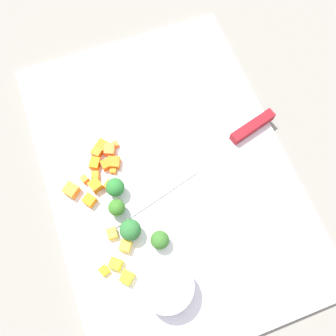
% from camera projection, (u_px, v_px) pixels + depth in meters
% --- Properties ---
extents(ground_plane, '(4.00, 4.00, 0.00)m').
position_uv_depth(ground_plane, '(168.00, 173.00, 0.58)').
color(ground_plane, gray).
extents(cutting_board, '(0.52, 0.37, 0.01)m').
position_uv_depth(cutting_board, '(168.00, 172.00, 0.57)').
color(cutting_board, white).
rests_on(cutting_board, ground_plane).
extents(prep_bowl, '(0.07, 0.07, 0.04)m').
position_uv_depth(prep_bowl, '(167.00, 287.00, 0.49)').
color(prep_bowl, '#BEB6BF').
rests_on(prep_bowl, cutting_board).
extents(chef_knife, '(0.10, 0.30, 0.02)m').
position_uv_depth(chef_knife, '(223.00, 146.00, 0.57)').
color(chef_knife, silver).
rests_on(chef_knife, cutting_board).
extents(carrot_dice_0, '(0.02, 0.02, 0.01)m').
position_uv_depth(carrot_dice_0, '(110.00, 150.00, 0.57)').
color(carrot_dice_0, orange).
rests_on(carrot_dice_0, cutting_board).
extents(carrot_dice_1, '(0.03, 0.03, 0.02)m').
position_uv_depth(carrot_dice_1, '(71.00, 190.00, 0.55)').
color(carrot_dice_1, orange).
rests_on(carrot_dice_1, cutting_board).
extents(carrot_dice_2, '(0.01, 0.01, 0.01)m').
position_uv_depth(carrot_dice_2, '(85.00, 179.00, 0.56)').
color(carrot_dice_2, orange).
rests_on(carrot_dice_2, cutting_board).
extents(carrot_dice_3, '(0.01, 0.01, 0.01)m').
position_uv_depth(carrot_dice_3, '(115.00, 145.00, 0.58)').
color(carrot_dice_3, orange).
rests_on(carrot_dice_3, cutting_board).
extents(carrot_dice_4, '(0.01, 0.01, 0.01)m').
position_uv_depth(carrot_dice_4, '(113.00, 170.00, 0.56)').
color(carrot_dice_4, orange).
rests_on(carrot_dice_4, cutting_board).
extents(carrot_dice_5, '(0.02, 0.02, 0.01)m').
position_uv_depth(carrot_dice_5, '(103.00, 146.00, 0.57)').
color(carrot_dice_5, orange).
rests_on(carrot_dice_5, cutting_board).
extents(carrot_dice_6, '(0.02, 0.02, 0.02)m').
position_uv_depth(carrot_dice_6, '(96.00, 185.00, 0.55)').
color(carrot_dice_6, orange).
rests_on(carrot_dice_6, cutting_board).
extents(carrot_dice_7, '(0.02, 0.02, 0.01)m').
position_uv_depth(carrot_dice_7, '(90.00, 200.00, 0.54)').
color(carrot_dice_7, orange).
rests_on(carrot_dice_7, cutting_board).
extents(carrot_dice_8, '(0.02, 0.02, 0.01)m').
position_uv_depth(carrot_dice_8, '(97.00, 152.00, 0.57)').
color(carrot_dice_8, orange).
rests_on(carrot_dice_8, cutting_board).
extents(carrot_dice_9, '(0.02, 0.02, 0.01)m').
position_uv_depth(carrot_dice_9, '(106.00, 165.00, 0.56)').
color(carrot_dice_9, orange).
rests_on(carrot_dice_9, cutting_board).
extents(carrot_dice_10, '(0.02, 0.02, 0.01)m').
position_uv_depth(carrot_dice_10, '(95.00, 163.00, 0.56)').
color(carrot_dice_10, orange).
rests_on(carrot_dice_10, cutting_board).
extents(carrot_dice_11, '(0.02, 0.02, 0.01)m').
position_uv_depth(carrot_dice_11, '(109.00, 186.00, 0.55)').
color(carrot_dice_11, orange).
rests_on(carrot_dice_11, cutting_board).
extents(carrot_dice_12, '(0.02, 0.02, 0.01)m').
position_uv_depth(carrot_dice_12, '(114.00, 163.00, 0.56)').
color(carrot_dice_12, orange).
rests_on(carrot_dice_12, cutting_board).
extents(carrot_dice_13, '(0.01, 0.01, 0.01)m').
position_uv_depth(carrot_dice_13, '(95.00, 176.00, 0.56)').
color(carrot_dice_13, orange).
rests_on(carrot_dice_13, cutting_board).
extents(pepper_dice_0, '(0.02, 0.02, 0.02)m').
position_uv_depth(pepper_dice_0, '(116.00, 264.00, 0.51)').
color(pepper_dice_0, yellow).
rests_on(pepper_dice_0, cutting_board).
extents(pepper_dice_1, '(0.02, 0.02, 0.01)m').
position_uv_depth(pepper_dice_1, '(104.00, 271.00, 0.51)').
color(pepper_dice_1, yellow).
rests_on(pepper_dice_1, cutting_board).
extents(pepper_dice_2, '(0.02, 0.02, 0.01)m').
position_uv_depth(pepper_dice_2, '(127.00, 277.00, 0.51)').
color(pepper_dice_2, yellow).
rests_on(pepper_dice_2, cutting_board).
extents(pepper_dice_3, '(0.02, 0.01, 0.01)m').
position_uv_depth(pepper_dice_3, '(112.00, 233.00, 0.53)').
color(pepper_dice_3, yellow).
rests_on(pepper_dice_3, cutting_board).
extents(pepper_dice_4, '(0.02, 0.02, 0.02)m').
position_uv_depth(pepper_dice_4, '(125.00, 246.00, 0.52)').
color(pepper_dice_4, yellow).
rests_on(pepper_dice_4, cutting_board).
extents(broccoli_floret_0, '(0.03, 0.03, 0.04)m').
position_uv_depth(broccoli_floret_0, '(130.00, 230.00, 0.52)').
color(broccoli_floret_0, '#94BD63').
rests_on(broccoli_floret_0, cutting_board).
extents(broccoli_floret_1, '(0.03, 0.03, 0.03)m').
position_uv_depth(broccoli_floret_1, '(160.00, 240.00, 0.51)').
color(broccoli_floret_1, '#95B257').
rests_on(broccoli_floret_1, cutting_board).
extents(broccoli_floret_2, '(0.02, 0.02, 0.03)m').
position_uv_depth(broccoli_floret_2, '(117.00, 208.00, 0.53)').
color(broccoli_floret_2, '#8EB257').
rests_on(broccoli_floret_2, cutting_board).
extents(broccoli_floret_3, '(0.03, 0.03, 0.03)m').
position_uv_depth(broccoli_floret_3, '(115.00, 187.00, 0.54)').
color(broccoli_floret_3, '#81AE66').
rests_on(broccoli_floret_3, cutting_board).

